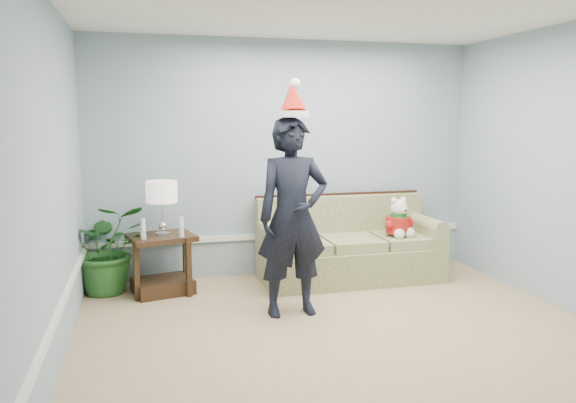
# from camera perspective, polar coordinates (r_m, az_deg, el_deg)

# --- Properties ---
(room_shell) EXTENTS (4.54, 5.04, 2.74)m
(room_shell) POSITION_cam_1_polar(r_m,az_deg,el_deg) (4.15, 8.51, 1.93)
(room_shell) COLOR tan
(room_shell) RESTS_ON ground
(wainscot_trim) EXTENTS (4.49, 4.99, 0.06)m
(wainscot_trim) POSITION_cam_1_polar(r_m,az_deg,el_deg) (5.17, -9.23, -6.97)
(wainscot_trim) COLOR white
(wainscot_trim) RESTS_ON room_shell
(sofa) EXTENTS (2.01, 0.86, 0.94)m
(sofa) POSITION_cam_1_polar(r_m,az_deg,el_deg) (6.45, 6.10, -4.87)
(sofa) COLOR #4B592A
(sofa) RESTS_ON room_shell
(side_table) EXTENTS (0.75, 0.67, 0.62)m
(side_table) POSITION_cam_1_polar(r_m,az_deg,el_deg) (6.05, -12.65, -6.83)
(side_table) COLOR #392714
(side_table) RESTS_ON room_shell
(table_lamp) EXTENTS (0.32, 0.32, 0.56)m
(table_lamp) POSITION_cam_1_polar(r_m,az_deg,el_deg) (5.87, -12.71, 0.74)
(table_lamp) COLOR silver
(table_lamp) RESTS_ON side_table
(candle_pair) EXTENTS (0.43, 0.05, 0.21)m
(candle_pair) POSITION_cam_1_polar(r_m,az_deg,el_deg) (5.78, -12.63, -2.73)
(candle_pair) COLOR silver
(candle_pair) RESTS_ON side_table
(houseplant) EXTENTS (0.91, 0.81, 0.95)m
(houseplant) POSITION_cam_1_polar(r_m,az_deg,el_deg) (6.16, -17.85, -4.53)
(houseplant) COLOR #245C23
(houseplant) RESTS_ON room_shell
(man) EXTENTS (0.69, 0.47, 1.83)m
(man) POSITION_cam_1_polar(r_m,az_deg,el_deg) (5.14, 0.49, -1.60)
(man) COLOR black
(man) RESTS_ON room_shell
(santa_hat) EXTENTS (0.30, 0.34, 0.35)m
(santa_hat) POSITION_cam_1_polar(r_m,az_deg,el_deg) (5.08, 0.46, 10.22)
(santa_hat) COLOR white
(santa_hat) RESTS_ON man
(teddy_bear) EXTENTS (0.33, 0.35, 0.45)m
(teddy_bear) POSITION_cam_1_polar(r_m,az_deg,el_deg) (6.43, 11.16, -2.07)
(teddy_bear) COLOR white
(teddy_bear) RESTS_ON sofa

